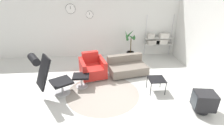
% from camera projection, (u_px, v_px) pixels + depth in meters
% --- Properties ---
extents(ground_plane, '(12.00, 12.00, 0.00)m').
position_uv_depth(ground_plane, '(108.00, 90.00, 5.23)').
color(ground_plane, silver).
extents(wall_back, '(12.00, 0.09, 2.80)m').
position_uv_depth(wall_back, '(104.00, 23.00, 7.19)').
color(wall_back, silver).
rests_on(wall_back, ground_plane).
extents(wall_right, '(0.06, 12.00, 2.80)m').
position_uv_depth(wall_right, '(220.00, 43.00, 4.82)').
color(wall_right, silver).
rests_on(wall_right, ground_plane).
extents(round_rug, '(2.12, 2.12, 0.01)m').
position_uv_depth(round_rug, '(103.00, 93.00, 5.09)').
color(round_rug, gray).
rests_on(round_rug, ground_plane).
extents(lounge_chair, '(1.08, 0.94, 1.31)m').
position_uv_depth(lounge_chair, '(48.00, 73.00, 4.61)').
color(lounge_chair, '#BCBCC1').
rests_on(lounge_chair, ground_plane).
extents(ottoman, '(0.48, 0.41, 0.40)m').
position_uv_depth(ottoman, '(81.00, 78.00, 5.30)').
color(ottoman, '#BCBCC1').
rests_on(ottoman, ground_plane).
extents(armchair_red, '(0.98, 1.02, 0.79)m').
position_uv_depth(armchair_red, '(93.00, 69.00, 5.91)').
color(armchair_red, silver).
rests_on(armchair_red, ground_plane).
extents(couch_low, '(1.41, 1.06, 0.62)m').
position_uv_depth(couch_low, '(127.00, 67.00, 6.13)').
color(couch_low, black).
rests_on(couch_low, ground_plane).
extents(side_table, '(0.47, 0.47, 0.42)m').
position_uv_depth(side_table, '(157.00, 80.00, 5.03)').
color(side_table, black).
rests_on(side_table, ground_plane).
extents(crt_television, '(0.55, 0.49, 0.54)m').
position_uv_depth(crt_television, '(204.00, 102.00, 4.24)').
color(crt_television, black).
rests_on(crt_television, ground_plane).
extents(potted_plant, '(0.46, 0.48, 1.22)m').
position_uv_depth(potted_plant, '(130.00, 49.00, 7.23)').
color(potted_plant, '#333338').
rests_on(potted_plant, ground_plane).
extents(shelf_unit, '(1.19, 0.28, 1.75)m').
position_uv_depth(shelf_unit, '(158.00, 39.00, 7.40)').
color(shelf_unit, '#BCBCC1').
rests_on(shelf_unit, ground_plane).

